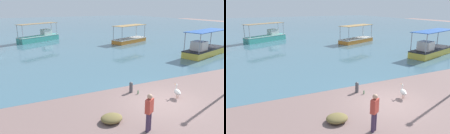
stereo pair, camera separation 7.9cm
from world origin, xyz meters
TOP-DOWN VIEW (x-y plane):
  - ground at (0.00, 0.00)m, footprint 120.00×120.00m
  - harbor_water at (0.00, 48.00)m, footprint 110.00×90.00m
  - fishing_boat_far_right at (11.44, 7.43)m, footprint 6.62×3.54m
  - fishing_boat_center at (-2.83, 24.97)m, footprint 6.36×4.43m
  - fishing_boat_outer at (8.62, 18.22)m, footprint 6.00×3.79m
  - pelican at (1.16, 0.07)m, footprint 0.40×0.80m
  - mooring_bollard at (-0.82, 1.96)m, footprint 0.22×0.22m
  - fisherman_standing at (-2.34, -2.04)m, footprint 0.46×0.39m
  - net_pile at (-3.42, -0.68)m, footprint 1.03×0.88m
  - glass_bottle at (-0.56, 1.56)m, footprint 0.07×0.07m

SIDE VIEW (x-z plane):
  - ground at x=0.00m, z-range 0.00..0.00m
  - harbor_water at x=0.00m, z-range 0.00..0.00m
  - glass_bottle at x=-0.56m, z-range -0.03..0.24m
  - net_pile at x=-3.42m, z-range 0.00..0.35m
  - mooring_bollard at x=-0.82m, z-range 0.02..0.70m
  - pelican at x=1.16m, z-range -0.02..0.78m
  - fishing_boat_outer at x=8.62m, z-range -0.73..1.70m
  - fishing_boat_far_right at x=11.44m, z-range -0.69..1.93m
  - fishing_boat_center at x=-2.83m, z-range -0.65..1.96m
  - fisherman_standing at x=-2.34m, z-range 0.06..1.75m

